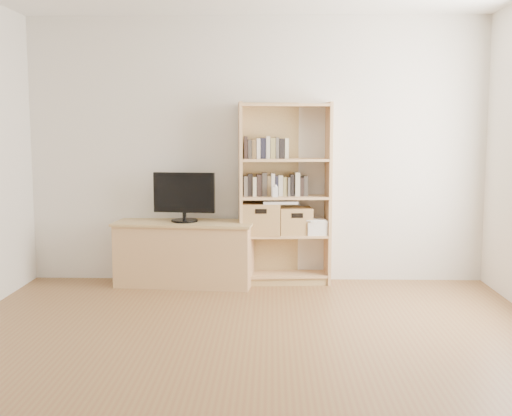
{
  "coord_description": "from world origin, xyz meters",
  "views": [
    {
      "loc": [
        0.15,
        -3.85,
        1.51
      ],
      "look_at": [
        0.01,
        1.9,
        0.8
      ],
      "focal_mm": 45.0,
      "sensor_mm": 36.0,
      "label": 1
    }
  ],
  "objects_px": {
    "bookshelf": "(284,194)",
    "basket_left": "(260,219)",
    "baby_monitor": "(275,192)",
    "basket_right": "(295,221)",
    "tv_stand": "(185,254)",
    "laptop": "(280,202)",
    "television": "(184,197)"
  },
  "relations": [
    {
      "from": "baby_monitor",
      "to": "basket_right",
      "type": "height_order",
      "value": "baby_monitor"
    },
    {
      "from": "basket_left",
      "to": "television",
      "type": "bearing_deg",
      "value": -178.61
    },
    {
      "from": "bookshelf",
      "to": "basket_left",
      "type": "bearing_deg",
      "value": -178.81
    },
    {
      "from": "tv_stand",
      "to": "television",
      "type": "xyz_separation_m",
      "value": [
        0.0,
        0.0,
        0.56
      ]
    },
    {
      "from": "bookshelf",
      "to": "television",
      "type": "relative_size",
      "value": 2.95
    },
    {
      "from": "laptop",
      "to": "tv_stand",
      "type": "bearing_deg",
      "value": -179.86
    },
    {
      "from": "tv_stand",
      "to": "basket_right",
      "type": "bearing_deg",
      "value": 10.5
    },
    {
      "from": "television",
      "to": "baby_monitor",
      "type": "bearing_deg",
      "value": 6.03
    },
    {
      "from": "basket_left",
      "to": "baby_monitor",
      "type": "bearing_deg",
      "value": -32.93
    },
    {
      "from": "baby_monitor",
      "to": "basket_right",
      "type": "bearing_deg",
      "value": 26.97
    },
    {
      "from": "baby_monitor",
      "to": "basket_left",
      "type": "distance_m",
      "value": 0.32
    },
    {
      "from": "television",
      "to": "laptop",
      "type": "relative_size",
      "value": 1.79
    },
    {
      "from": "television",
      "to": "laptop",
      "type": "distance_m",
      "value": 0.93
    },
    {
      "from": "bookshelf",
      "to": "laptop",
      "type": "distance_m",
      "value": 0.09
    },
    {
      "from": "tv_stand",
      "to": "baby_monitor",
      "type": "relative_size",
      "value": 13.26
    },
    {
      "from": "television",
      "to": "bookshelf",
      "type": "bearing_deg",
      "value": 12.41
    },
    {
      "from": "bookshelf",
      "to": "basket_left",
      "type": "relative_size",
      "value": 4.78
    },
    {
      "from": "baby_monitor",
      "to": "laptop",
      "type": "bearing_deg",
      "value": 58.83
    },
    {
      "from": "bookshelf",
      "to": "basket_left",
      "type": "height_order",
      "value": "bookshelf"
    },
    {
      "from": "bookshelf",
      "to": "laptop",
      "type": "relative_size",
      "value": 5.29
    },
    {
      "from": "bookshelf",
      "to": "baby_monitor",
      "type": "distance_m",
      "value": 0.14
    },
    {
      "from": "tv_stand",
      "to": "laptop",
      "type": "relative_size",
      "value": 3.89
    },
    {
      "from": "tv_stand",
      "to": "basket_left",
      "type": "bearing_deg",
      "value": 10.55
    },
    {
      "from": "laptop",
      "to": "baby_monitor",
      "type": "bearing_deg",
      "value": -122.86
    },
    {
      "from": "basket_right",
      "to": "laptop",
      "type": "relative_size",
      "value": 0.94
    },
    {
      "from": "bookshelf",
      "to": "basket_right",
      "type": "relative_size",
      "value": 5.65
    },
    {
      "from": "tv_stand",
      "to": "laptop",
      "type": "bearing_deg",
      "value": 9.6
    },
    {
      "from": "television",
      "to": "basket_left",
      "type": "distance_m",
      "value": 0.76
    },
    {
      "from": "basket_left",
      "to": "basket_right",
      "type": "xyz_separation_m",
      "value": [
        0.34,
        0.03,
        -0.02
      ]
    },
    {
      "from": "bookshelf",
      "to": "basket_right",
      "type": "distance_m",
      "value": 0.28
    },
    {
      "from": "television",
      "to": "basket_right",
      "type": "height_order",
      "value": "television"
    },
    {
      "from": "baby_monitor",
      "to": "bookshelf",
      "type": "bearing_deg",
      "value": 47.63
    }
  ]
}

